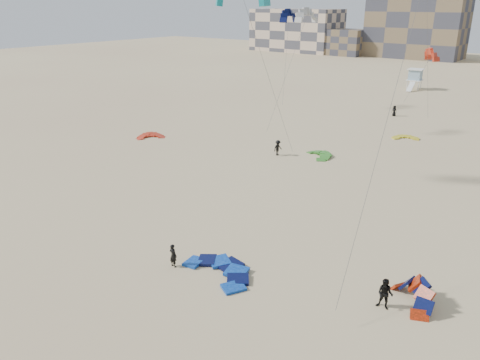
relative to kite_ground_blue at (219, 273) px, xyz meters
The scene contains 17 objects.
ground 3.17m from the kite_ground_blue, 140.39° to the right, with size 320.00×320.00×0.00m, color tan.
kite_ground_blue is the anchor object (origin of this frame).
kite_ground_orange 11.62m from the kite_ground_blue, 21.79° to the left, with size 3.32×2.48×2.25m, color red, non-canonical shape.
kite_ground_red 33.33m from the kite_ground_blue, 145.26° to the left, with size 3.23×3.37×0.83m, color red, non-canonical shape.
kite_ground_green 26.13m from the kite_ground_blue, 104.80° to the left, with size 3.36×3.53×0.70m, color #3A7E1D, non-canonical shape.
kite_ground_yellow 38.43m from the kite_ground_blue, 92.38° to the left, with size 2.93×3.08×0.39m, color gold, non-canonical shape.
kitesurfer_main 3.17m from the kite_ground_blue, 156.45° to the right, with size 0.59×0.39×1.61m, color black.
kitesurfer_b 10.14m from the kite_ground_blue, 16.32° to the left, with size 0.90×0.70×1.85m, color black.
kitesurfer_c 25.06m from the kite_ground_blue, 114.89° to the left, with size 1.13×0.65×1.74m, color black.
kitesurfer_e 50.30m from the kite_ground_blue, 98.45° to the left, with size 0.77×0.50×1.57m, color black.
kite_fly_grey 38.97m from the kite_ground_blue, 112.56° to the left, with size 3.86×7.96×14.56m.
kite_fly_navy 53.50m from the kite_ground_blue, 117.79° to the left, with size 4.03×5.29×14.41m.
kite_fly_red 59.28m from the kite_ground_blue, 95.46° to the left, with size 5.24×5.20×8.74m.
lifeguard_tower_far 76.12m from the kite_ground_blue, 99.76° to the left, with size 3.02×5.52×3.96m.
condo_west_a 147.23m from the kite_ground_blue, 119.51° to the left, with size 30.00×15.00×14.00m, color beige.
condo_west_b 136.21m from the kite_ground_blue, 103.81° to the left, with size 28.00×14.00×18.00m, color brown.
condo_fill_left 136.52m from the kite_ground_blue, 112.60° to the left, with size 12.00×10.00×8.00m, color brown.
Camera 1 is at (19.21, -17.45, 16.06)m, focal length 35.00 mm.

